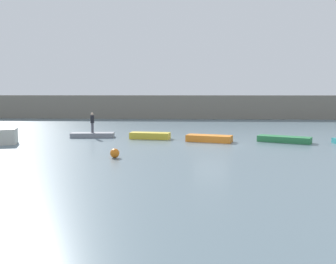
# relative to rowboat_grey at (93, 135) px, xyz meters

# --- Properties ---
(ground_plane) EXTENTS (120.00, 120.00, 0.00)m
(ground_plane) POSITION_rel_rowboat_grey_xyz_m (9.90, -4.20, -0.20)
(ground_plane) COLOR slate
(embankment_wall) EXTENTS (80.00, 1.20, 3.36)m
(embankment_wall) POSITION_rel_rowboat_grey_xyz_m (9.90, 22.21, 1.48)
(embankment_wall) COLOR gray
(embankment_wall) RESTS_ON ground_plane
(rowboat_grey) EXTENTS (3.76, 1.59, 0.40)m
(rowboat_grey) POSITION_rel_rowboat_grey_xyz_m (0.00, 0.00, 0.00)
(rowboat_grey) COLOR gray
(rowboat_grey) RESTS_ON ground_plane
(rowboat_yellow) EXTENTS (3.44, 1.62, 0.53)m
(rowboat_yellow) POSITION_rel_rowboat_grey_xyz_m (5.05, -0.78, 0.06)
(rowboat_yellow) COLOR gold
(rowboat_yellow) RESTS_ON ground_plane
(rowboat_orange) EXTENTS (3.76, 2.25, 0.52)m
(rowboat_orange) POSITION_rel_rowboat_grey_xyz_m (9.89, -2.33, 0.06)
(rowboat_orange) COLOR orange
(rowboat_orange) RESTS_ON ground_plane
(rowboat_green) EXTENTS (4.14, 2.87, 0.46)m
(rowboat_green) POSITION_rel_rowboat_grey_xyz_m (15.72, -2.36, 0.03)
(rowboat_green) COLOR #2D7F47
(rowboat_green) RESTS_ON ground_plane
(person_dark_shirt) EXTENTS (0.32, 0.32, 1.74)m
(person_dark_shirt) POSITION_rel_rowboat_grey_xyz_m (-0.00, 0.00, 1.16)
(person_dark_shirt) COLOR #4C4C56
(person_dark_shirt) RESTS_ON rowboat_grey
(mooring_buoy) EXTENTS (0.56, 0.56, 0.56)m
(mooring_buoy) POSITION_rel_rowboat_grey_xyz_m (3.81, -9.89, 0.08)
(mooring_buoy) COLOR orange
(mooring_buoy) RESTS_ON ground_plane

